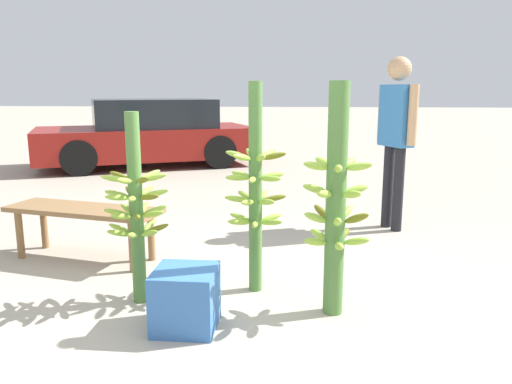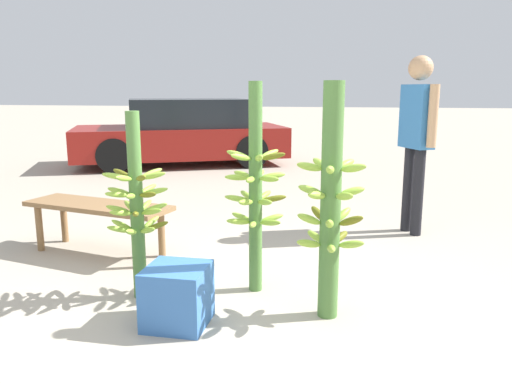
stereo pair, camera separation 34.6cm
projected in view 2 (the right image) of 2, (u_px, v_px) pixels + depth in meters
ground_plane at (238, 311)px, 3.26m from camera, size 80.00×80.00×0.00m
banana_stalk_left at (137, 205)px, 3.37m from camera, size 0.43×0.43×1.29m
banana_stalk_center at (255, 189)px, 3.47m from camera, size 0.44×0.44×1.48m
banana_stalk_right at (331, 204)px, 3.05m from camera, size 0.44×0.44×1.47m
vendor_person at (417, 127)px, 4.84m from camera, size 0.34×0.54×1.74m
market_bench at (98, 211)px, 4.34m from camera, size 1.39×0.69×0.45m
parked_car at (183, 133)px, 9.63m from camera, size 4.33×3.29×1.25m
produce_crate at (177, 296)px, 3.05m from camera, size 0.37×0.37×0.37m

